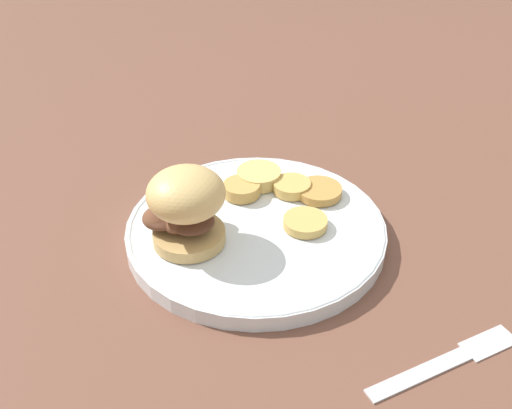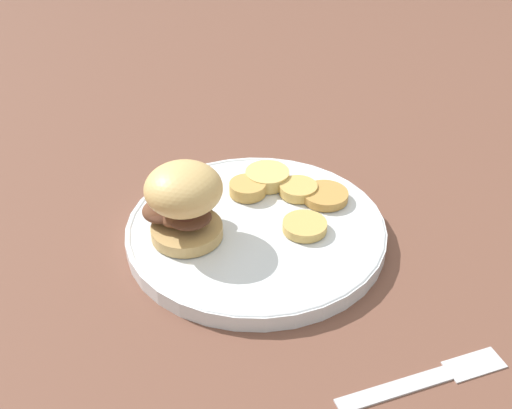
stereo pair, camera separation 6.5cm
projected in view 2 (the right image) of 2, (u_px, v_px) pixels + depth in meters
ground_plane at (256, 237)px, 0.68m from camera, size 4.00×4.00×0.00m
dinner_plate at (256, 229)px, 0.67m from camera, size 0.29×0.29×0.02m
sandwich at (183, 202)px, 0.62m from camera, size 0.10×0.09×0.09m
potato_round_0 at (248, 188)px, 0.71m from camera, size 0.04×0.04×0.01m
potato_round_1 at (325, 196)px, 0.70m from camera, size 0.05×0.05×0.01m
potato_round_2 at (298, 189)px, 0.71m from camera, size 0.04×0.04×0.01m
potato_round_3 at (305, 226)px, 0.65m from camera, size 0.05×0.05×0.01m
potato_round_4 at (267, 177)px, 0.73m from camera, size 0.05×0.05×0.02m
fork at (425, 379)px, 0.51m from camera, size 0.12×0.13×0.00m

